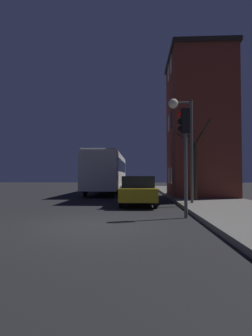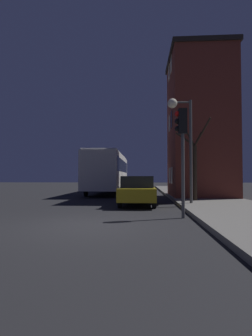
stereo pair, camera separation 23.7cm
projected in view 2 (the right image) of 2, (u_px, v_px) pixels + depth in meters
The scene contains 8 objects.
ground_plane at pixel (85, 225), 7.91m from camera, with size 120.00×120.00×0.00m, color black.
brick_building at pixel (199, 125), 18.23m from camera, with size 4.18×5.29×9.84m.
streetlamp at pixel (181, 125), 13.16m from camera, with size 1.22×0.49×5.26m.
traffic_light at pixel (182, 139), 9.36m from camera, with size 0.43×0.24×3.91m.
bare_tree at pixel (195, 163), 14.53m from camera, with size 1.85×1.17×4.48m.
bus at pixel (109, 170), 23.44m from camera, with size 2.62×11.72×3.45m.
car_near_lane at pixel (137, 190), 13.55m from camera, with size 1.77×4.38×1.50m.
car_mid_lane at pixel (138, 185), 22.53m from camera, with size 1.90×4.53×1.50m.
Camera 2 is at (1.74, -7.87, 1.46)m, focal length 28.00 mm.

